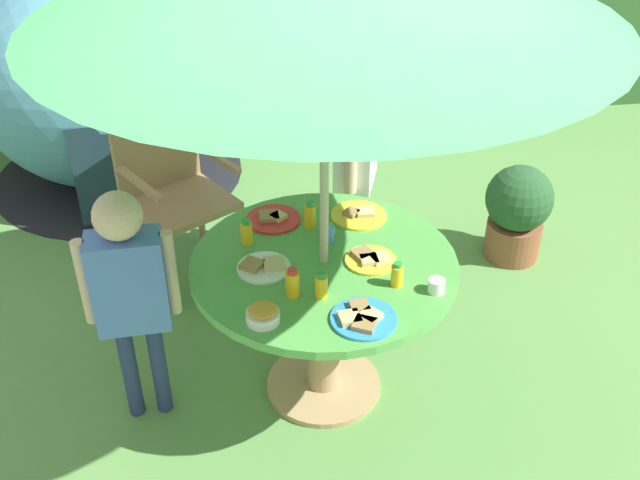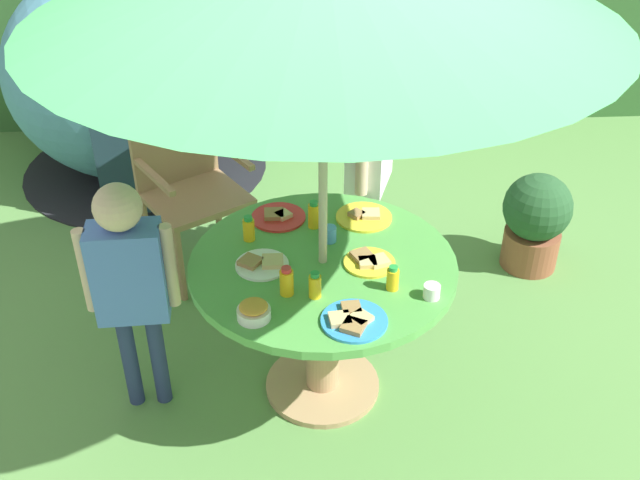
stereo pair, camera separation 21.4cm
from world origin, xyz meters
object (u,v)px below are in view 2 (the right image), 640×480
object	(u,v)px
wooden_chair	(186,170)
plate_mid_left	(353,320)
child_in_white_shirt	(370,142)
child_in_blue_shirt	(129,273)
juice_bottle_front_edge	(287,282)
cup_far	(329,234)
snack_bowl	(254,311)
plate_mid_right	(262,264)
dome_tent	(134,73)
plate_far_right	(369,261)
cup_near	(432,291)
juice_bottle_center_back	(314,215)
plate_near_right	(278,216)
garden_table	(323,294)
potted_plant	(535,219)
plate_back_edge	(364,216)
juice_bottle_center_front	(315,286)
juice_bottle_far_left	(393,279)
juice_bottle_near_left	(249,229)

from	to	relation	value
wooden_chair	plate_mid_left	xyz separation A→B (m)	(0.78, -1.52, 0.16)
child_in_white_shirt	child_in_blue_shirt	bearing A→B (deg)	-31.45
juice_bottle_front_edge	cup_far	distance (m)	0.41
snack_bowl	plate_mid_right	size ratio (longest dim) A/B	0.58
dome_tent	cup_far	bearing A→B (deg)	-67.42
plate_far_right	cup_near	bearing A→B (deg)	-47.66
plate_mid_left	juice_bottle_center_back	bearing A→B (deg)	99.55
plate_near_right	plate_mid_right	size ratio (longest dim) A/B	1.12
garden_table	potted_plant	xyz separation A→B (m)	(1.27, 0.93, -0.25)
child_in_blue_shirt	plate_mid_left	world-z (taller)	child_in_blue_shirt
plate_back_edge	plate_near_right	bearing A→B (deg)	176.82
child_in_blue_shirt	juice_bottle_front_edge	xyz separation A→B (m)	(0.65, -0.18, 0.06)
plate_mid_right	juice_bottle_center_front	world-z (taller)	juice_bottle_center_front
juice_bottle_far_left	juice_bottle_front_edge	size ratio (longest dim) A/B	0.86
potted_plant	juice_bottle_far_left	world-z (taller)	juice_bottle_far_left
snack_bowl	plate_near_right	distance (m)	0.72
potted_plant	child_in_blue_shirt	bearing A→B (deg)	-155.03
child_in_white_shirt	juice_bottle_center_back	size ratio (longest dim) A/B	10.03
juice_bottle_near_left	plate_near_right	bearing A→B (deg)	52.36
wooden_chair	plate_mid_left	world-z (taller)	wooden_chair
juice_bottle_center_back	juice_bottle_front_edge	world-z (taller)	juice_bottle_center_back
juice_bottle_far_left	snack_bowl	bearing A→B (deg)	-164.72
child_in_blue_shirt	garden_table	bearing A→B (deg)	-0.00
juice_bottle_near_left	juice_bottle_center_back	world-z (taller)	juice_bottle_center_back
cup_near	cup_far	bearing A→B (deg)	131.63
plate_far_right	child_in_blue_shirt	bearing A→B (deg)	-179.74
plate_mid_left	plate_mid_right	xyz separation A→B (m)	(-0.35, 0.39, -0.00)
plate_near_right	juice_bottle_near_left	world-z (taller)	juice_bottle_near_left
wooden_chair	cup_far	world-z (taller)	wooden_chair
child_in_blue_shirt	juice_bottle_near_left	xyz separation A→B (m)	(0.49, 0.22, 0.06)
plate_mid_left	plate_mid_right	distance (m)	0.52
plate_mid_right	juice_bottle_front_edge	bearing A→B (deg)	-62.79
plate_mid_right	wooden_chair	bearing A→B (deg)	111.13
garden_table	plate_far_right	bearing A→B (deg)	-8.99
juice_bottle_far_left	juice_bottle_center_front	bearing A→B (deg)	-174.20
garden_table	plate_mid_left	bearing A→B (deg)	-77.56
child_in_white_shirt	plate_back_edge	xyz separation A→B (m)	(-0.09, -0.56, -0.10)
garden_table	juice_bottle_far_left	size ratio (longest dim) A/B	10.45
snack_bowl	plate_near_right	size ratio (longest dim) A/B	0.52
plate_mid_right	plate_back_edge	bearing A→B (deg)	36.71
dome_tent	juice_bottle_center_front	xyz separation A→B (m)	(1.09, -2.51, 0.07)
dome_tent	juice_bottle_center_front	bearing A→B (deg)	-72.91
cup_near	juice_bottle_center_front	bearing A→B (deg)	175.93
juice_bottle_far_left	juice_bottle_center_front	size ratio (longest dim) A/B	0.94
juice_bottle_far_left	cup_near	xyz separation A→B (m)	(0.15, -0.06, -0.02)
plate_far_right	juice_bottle_center_back	world-z (taller)	juice_bottle_center_back
child_in_white_shirt	juice_bottle_center_back	xyz separation A→B (m)	(-0.33, -0.62, -0.05)
child_in_blue_shirt	plate_mid_left	xyz separation A→B (m)	(0.90, -0.37, 0.01)
garden_table	cup_far	xyz separation A→B (m)	(0.04, 0.15, 0.22)
plate_far_right	juice_bottle_front_edge	xyz separation A→B (m)	(-0.35, -0.18, 0.05)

